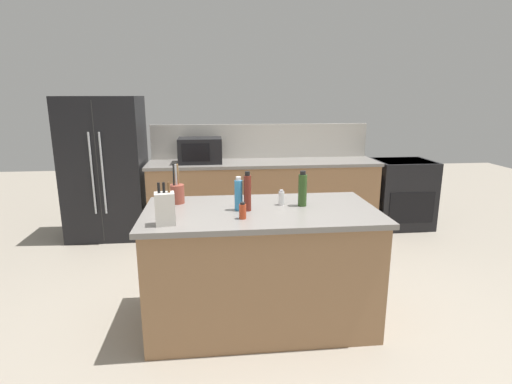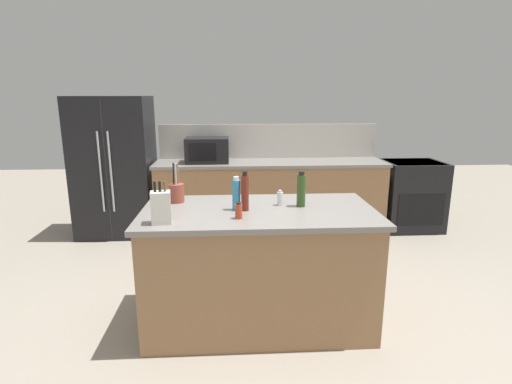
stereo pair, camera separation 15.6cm
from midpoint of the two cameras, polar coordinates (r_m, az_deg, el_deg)
The scene contains 14 objects.
ground_plane at distance 3.42m, azimuth 1.74°, elevation -17.79°, with size 14.00×14.00×0.00m, color gray.
back_counter_run at distance 5.30m, azimuth 2.91°, elevation -0.65°, with size 2.99×0.66×0.94m.
wall_backsplash at distance 5.48m, azimuth 2.64°, elevation 7.27°, with size 2.95×0.03×0.46m, color beige.
kitchen_island at distance 3.20m, azimuth 1.80°, elevation -10.57°, with size 1.77×0.93×0.94m.
refrigerator at distance 5.43m, azimuth -18.75°, elevation 3.44°, with size 0.95×0.75×1.77m.
range_oven at distance 5.82m, azimuth 21.99°, elevation -0.37°, with size 0.76×0.65×0.92m.
microwave at distance 5.15m, azimuth -6.11°, elevation 5.98°, with size 0.55×0.39×0.32m.
knife_block at distance 2.74m, azimuth -11.84°, elevation -2.14°, with size 0.14×0.12×0.29m.
utensil_crock at distance 3.27m, azimuth -9.94°, elevation -0.04°, with size 0.12×0.12×0.32m.
spice_jar_paprika at distance 2.80m, azimuth -0.89°, elevation -2.73°, with size 0.05×0.05×0.12m.
olive_oil_bottle at distance 3.11m, azimuth 7.91°, elevation 0.27°, with size 0.07×0.07×0.28m.
vinegar_bottle at distance 2.97m, azimuth -0.07°, elevation -0.04°, with size 0.06×0.06×0.30m.
salt_shaker at distance 3.14m, azimuth 4.88°, elevation -0.90°, with size 0.05×0.05×0.12m.
dish_soap_bottle at distance 3.00m, azimuth -1.34°, elevation -0.32°, with size 0.06×0.06×0.26m.
Camera 2 is at (-0.19, -2.91, 1.79)m, focal length 28.00 mm.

